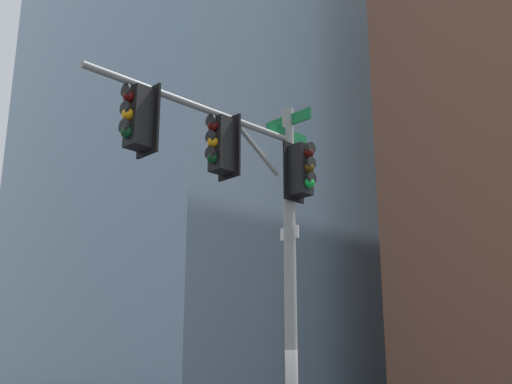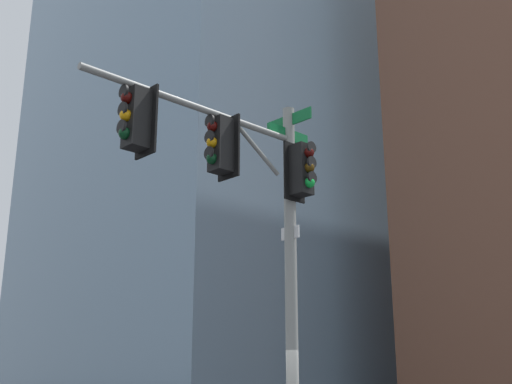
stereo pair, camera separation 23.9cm
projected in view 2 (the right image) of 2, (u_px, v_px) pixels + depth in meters
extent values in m
cylinder|color=gray|center=(291.00, 289.00, 11.84)|extent=(0.23, 0.23, 7.20)
cylinder|color=gray|center=(198.00, 108.00, 11.13)|extent=(4.58, 0.22, 0.12)
cylinder|color=gray|center=(259.00, 152.00, 11.98)|extent=(1.04, 0.11, 0.75)
cube|color=#0F6B33|center=(289.00, 121.00, 12.76)|extent=(0.06, 1.20, 0.24)
cube|color=#0F6B33|center=(289.00, 135.00, 12.68)|extent=(1.09, 0.05, 0.24)
cube|color=white|center=(290.00, 233.00, 12.13)|extent=(0.04, 0.45, 0.24)
cube|color=black|center=(221.00, 145.00, 11.33)|extent=(0.35, 0.35, 1.00)
cube|color=black|center=(229.00, 148.00, 11.45)|extent=(0.05, 0.54, 1.16)
sphere|color=#470A07|center=(212.00, 126.00, 11.27)|extent=(0.20, 0.20, 0.20)
cylinder|color=black|center=(210.00, 121.00, 11.26)|extent=(0.05, 0.23, 0.23)
sphere|color=#F29E0C|center=(212.00, 142.00, 11.19)|extent=(0.20, 0.20, 0.20)
cylinder|color=black|center=(209.00, 137.00, 11.17)|extent=(0.05, 0.23, 0.23)
sphere|color=#0A3819|center=(212.00, 159.00, 11.11)|extent=(0.20, 0.20, 0.20)
cylinder|color=black|center=(209.00, 153.00, 11.09)|extent=(0.05, 0.23, 0.23)
cube|color=black|center=(137.00, 119.00, 10.16)|extent=(0.35, 0.35, 1.00)
cube|color=black|center=(147.00, 122.00, 10.29)|extent=(0.05, 0.54, 1.16)
sphere|color=#470A07|center=(127.00, 98.00, 10.11)|extent=(0.20, 0.20, 0.20)
cylinder|color=black|center=(124.00, 91.00, 10.09)|extent=(0.05, 0.23, 0.23)
sphere|color=#F29E0C|center=(126.00, 115.00, 10.02)|extent=(0.20, 0.20, 0.20)
cylinder|color=black|center=(123.00, 109.00, 10.01)|extent=(0.05, 0.23, 0.23)
sphere|color=#0A3819|center=(125.00, 133.00, 9.94)|extent=(0.20, 0.20, 0.20)
cylinder|color=black|center=(121.00, 127.00, 9.92)|extent=(0.05, 0.23, 0.23)
cube|color=black|center=(301.00, 170.00, 12.24)|extent=(0.35, 0.35, 1.00)
cube|color=black|center=(294.00, 172.00, 12.37)|extent=(0.54, 0.05, 1.16)
sphere|color=#470A07|center=(309.00, 153.00, 12.18)|extent=(0.20, 0.20, 0.20)
cylinder|color=black|center=(311.00, 147.00, 12.16)|extent=(0.23, 0.05, 0.23)
sphere|color=#4C330A|center=(309.00, 168.00, 12.09)|extent=(0.20, 0.20, 0.20)
cylinder|color=black|center=(312.00, 162.00, 12.07)|extent=(0.23, 0.05, 0.23)
sphere|color=green|center=(310.00, 183.00, 12.01)|extent=(0.20, 0.20, 0.20)
cylinder|color=black|center=(312.00, 177.00, 11.99)|extent=(0.23, 0.05, 0.23)
cube|color=brown|center=(234.00, 147.00, 55.45)|extent=(17.65, 16.73, 42.14)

